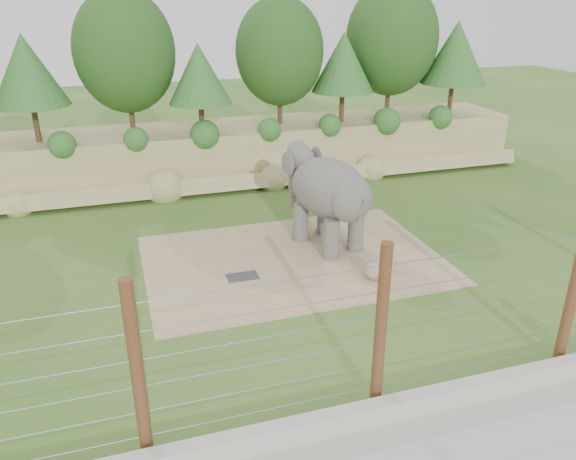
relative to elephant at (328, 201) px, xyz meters
name	(u,v)px	position (x,y,z in m)	size (l,w,h in m)	color
ground	(308,305)	(-2.06, -3.78, -1.70)	(90.00, 90.00, 0.00)	#3B6723
back_embankment	(231,96)	(-1.47, 8.90, 2.27)	(30.00, 5.52, 8.77)	#9F8E5D
dirt_patch	(293,260)	(-1.56, -0.78, -1.69)	(10.00, 7.00, 0.02)	tan
drain_grate	(242,277)	(-3.52, -1.50, -1.66)	(1.00, 0.60, 0.03)	#262628
elephant	(328,201)	(0.00, 0.00, 0.00)	(1.80, 4.19, 3.39)	#5C5752
stone_ball	(374,269)	(0.47, -2.90, -1.34)	(0.67, 0.67, 0.67)	gray
retaining_wall	(386,410)	(-2.06, -8.78, -1.45)	(26.00, 0.35, 0.50)	beige
barrier_fence	(381,329)	(-2.06, -8.28, 0.30)	(20.26, 0.26, 4.00)	#582A1A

